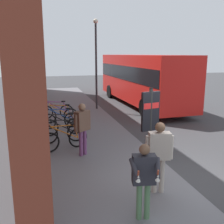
{
  "coord_description": "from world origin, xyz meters",
  "views": [
    {
      "loc": [
        -5.91,
        3.59,
        3.42
      ],
      "look_at": [
        2.31,
        1.31,
        1.51
      ],
      "focal_mm": 41.65,
      "sensor_mm": 36.0,
      "label": 1
    }
  ],
  "objects_px": {
    "bicycle_nearest_sign": "(64,139)",
    "bicycle_far_end": "(60,115)",
    "bicycle_mid_rack": "(57,111)",
    "bicycle_leaning_wall": "(60,120)",
    "pedestrian_near_bus": "(159,150)",
    "street_lamp": "(96,57)",
    "transit_info_sign": "(150,117)",
    "city_bus": "(141,77)",
    "bicycle_under_window": "(63,126)",
    "bicycle_beside_lamp": "(63,133)",
    "pedestrian_crossing_street": "(82,124)",
    "tourist_with_hotdogs": "(144,174)"
  },
  "relations": [
    {
      "from": "bicycle_far_end",
      "to": "street_lamp",
      "type": "relative_size",
      "value": 0.33
    },
    {
      "from": "city_bus",
      "to": "pedestrian_crossing_street",
      "type": "xyz_separation_m",
      "value": [
        -8.35,
        5.34,
        -0.73
      ]
    },
    {
      "from": "bicycle_under_window",
      "to": "transit_info_sign",
      "type": "bearing_deg",
      "value": -152.72
    },
    {
      "from": "city_bus",
      "to": "pedestrian_near_bus",
      "type": "xyz_separation_m",
      "value": [
        -11.19,
        3.97,
        -0.72
      ]
    },
    {
      "from": "bicycle_leaning_wall",
      "to": "bicycle_far_end",
      "type": "relative_size",
      "value": 1.01
    },
    {
      "from": "bicycle_leaning_wall",
      "to": "transit_info_sign",
      "type": "relative_size",
      "value": 0.74
    },
    {
      "from": "bicycle_leaning_wall",
      "to": "street_lamp",
      "type": "distance_m",
      "value": 5.36
    },
    {
      "from": "bicycle_far_end",
      "to": "bicycle_mid_rack",
      "type": "distance_m",
      "value": 0.98
    },
    {
      "from": "bicycle_mid_rack",
      "to": "tourist_with_hotdogs",
      "type": "xyz_separation_m",
      "value": [
        -9.08,
        -1.13,
        0.61
      ]
    },
    {
      "from": "bicycle_under_window",
      "to": "pedestrian_near_bus",
      "type": "relative_size",
      "value": 1.01
    },
    {
      "from": "bicycle_under_window",
      "to": "pedestrian_near_bus",
      "type": "distance_m",
      "value": 5.58
    },
    {
      "from": "bicycle_leaning_wall",
      "to": "city_bus",
      "type": "height_order",
      "value": "city_bus"
    },
    {
      "from": "bicycle_nearest_sign",
      "to": "pedestrian_near_bus",
      "type": "relative_size",
      "value": 0.98
    },
    {
      "from": "bicycle_under_window",
      "to": "bicycle_beside_lamp",
      "type": "bearing_deg",
      "value": 174.7
    },
    {
      "from": "pedestrian_near_bus",
      "to": "street_lamp",
      "type": "distance_m",
      "value": 10.37
    },
    {
      "from": "transit_info_sign",
      "to": "city_bus",
      "type": "bearing_deg",
      "value": -20.27
    },
    {
      "from": "bicycle_beside_lamp",
      "to": "pedestrian_near_bus",
      "type": "xyz_separation_m",
      "value": [
        -4.28,
        -1.91,
        0.69
      ]
    },
    {
      "from": "bicycle_under_window",
      "to": "pedestrian_crossing_street",
      "type": "distance_m",
      "value": 2.52
    },
    {
      "from": "bicycle_far_end",
      "to": "pedestrian_near_bus",
      "type": "xyz_separation_m",
      "value": [
        -7.19,
        -1.78,
        0.69
      ]
    },
    {
      "from": "pedestrian_crossing_street",
      "to": "tourist_with_hotdogs",
      "type": "height_order",
      "value": "pedestrian_crossing_street"
    },
    {
      "from": "bicycle_far_end",
      "to": "transit_info_sign",
      "type": "height_order",
      "value": "transit_info_sign"
    },
    {
      "from": "bicycle_far_end",
      "to": "street_lamp",
      "type": "height_order",
      "value": "street_lamp"
    },
    {
      "from": "tourist_with_hotdogs",
      "to": "street_lamp",
      "type": "height_order",
      "value": "street_lamp"
    },
    {
      "from": "transit_info_sign",
      "to": "pedestrian_near_bus",
      "type": "bearing_deg",
      "value": 167.12
    },
    {
      "from": "bicycle_leaning_wall",
      "to": "street_lamp",
      "type": "relative_size",
      "value": 0.33
    },
    {
      "from": "bicycle_far_end",
      "to": "city_bus",
      "type": "bearing_deg",
      "value": -55.16
    },
    {
      "from": "pedestrian_crossing_street",
      "to": "pedestrian_near_bus",
      "type": "distance_m",
      "value": 3.16
    },
    {
      "from": "bicycle_under_window",
      "to": "street_lamp",
      "type": "height_order",
      "value": "street_lamp"
    },
    {
      "from": "bicycle_beside_lamp",
      "to": "tourist_with_hotdogs",
      "type": "height_order",
      "value": "tourist_with_hotdogs"
    },
    {
      "from": "bicycle_far_end",
      "to": "pedestrian_near_bus",
      "type": "distance_m",
      "value": 7.44
    },
    {
      "from": "bicycle_mid_rack",
      "to": "transit_info_sign",
      "type": "relative_size",
      "value": 0.74
    },
    {
      "from": "city_bus",
      "to": "pedestrian_crossing_street",
      "type": "bearing_deg",
      "value": 147.39
    },
    {
      "from": "bicycle_under_window",
      "to": "transit_info_sign",
      "type": "height_order",
      "value": "transit_info_sign"
    },
    {
      "from": "bicycle_leaning_wall",
      "to": "pedestrian_near_bus",
      "type": "xyz_separation_m",
      "value": [
        -6.28,
        -1.84,
        0.69
      ]
    },
    {
      "from": "pedestrian_crossing_street",
      "to": "tourist_with_hotdogs",
      "type": "bearing_deg",
      "value": -170.69
    },
    {
      "from": "city_bus",
      "to": "pedestrian_near_bus",
      "type": "relative_size",
      "value": 6.0
    },
    {
      "from": "transit_info_sign",
      "to": "street_lamp",
      "type": "distance_m",
      "value": 9.1
    },
    {
      "from": "bicycle_beside_lamp",
      "to": "street_lamp",
      "type": "distance_m",
      "value": 6.97
    },
    {
      "from": "pedestrian_near_bus",
      "to": "bicycle_far_end",
      "type": "bearing_deg",
      "value": 13.87
    },
    {
      "from": "bicycle_leaning_wall",
      "to": "transit_info_sign",
      "type": "xyz_separation_m",
      "value": [
        -5.1,
        -2.1,
        1.21
      ]
    },
    {
      "from": "bicycle_under_window",
      "to": "pedestrian_crossing_street",
      "type": "relative_size",
      "value": 1.01
    },
    {
      "from": "bicycle_nearest_sign",
      "to": "transit_info_sign",
      "type": "height_order",
      "value": "transit_info_sign"
    },
    {
      "from": "bicycle_nearest_sign",
      "to": "bicycle_far_end",
      "type": "distance_m",
      "value": 3.7
    },
    {
      "from": "city_bus",
      "to": "pedestrian_crossing_street",
      "type": "height_order",
      "value": "city_bus"
    },
    {
      "from": "bicycle_mid_rack",
      "to": "pedestrian_near_bus",
      "type": "relative_size",
      "value": 1.0
    },
    {
      "from": "transit_info_sign",
      "to": "pedestrian_crossing_street",
      "type": "xyz_separation_m",
      "value": [
        1.67,
        1.64,
        -0.53
      ]
    },
    {
      "from": "city_bus",
      "to": "bicycle_leaning_wall",
      "type": "bearing_deg",
      "value": 130.28
    },
    {
      "from": "bicycle_nearest_sign",
      "to": "bicycle_mid_rack",
      "type": "distance_m",
      "value": 4.68
    },
    {
      "from": "pedestrian_crossing_street",
      "to": "bicycle_leaning_wall",
      "type": "bearing_deg",
      "value": 7.72
    },
    {
      "from": "bicycle_leaning_wall",
      "to": "pedestrian_near_bus",
      "type": "relative_size",
      "value": 1.01
    }
  ]
}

